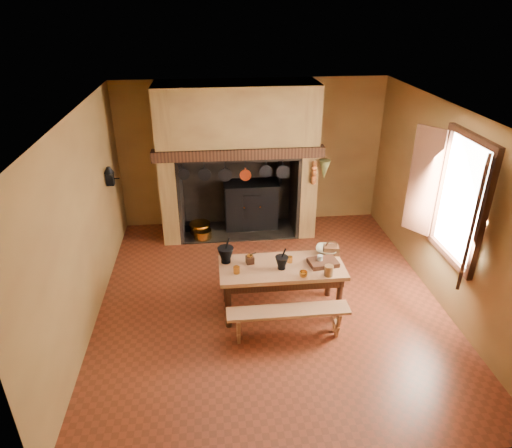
{
  "coord_description": "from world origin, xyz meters",
  "views": [
    {
      "loc": [
        -0.79,
        -5.57,
        4.09
      ],
      "look_at": [
        -0.18,
        0.3,
        1.13
      ],
      "focal_mm": 32.0,
      "sensor_mm": 36.0,
      "label": 1
    }
  ],
  "objects_px": {
    "work_table": "(282,273)",
    "bench_front": "(288,317)",
    "coffee_grinder": "(250,259)",
    "wicker_basket": "(331,249)",
    "mixing_bowl": "(327,250)",
    "iron_range": "(251,204)"
  },
  "relations": [
    {
      "from": "mixing_bowl",
      "to": "wicker_basket",
      "type": "relative_size",
      "value": 1.29
    },
    {
      "from": "iron_range",
      "to": "coffee_grinder",
      "type": "bearing_deg",
      "value": -95.84
    },
    {
      "from": "iron_range",
      "to": "coffee_grinder",
      "type": "distance_m",
      "value": 2.62
    },
    {
      "from": "bench_front",
      "to": "coffee_grinder",
      "type": "xyz_separation_m",
      "value": [
        -0.43,
        0.72,
        0.47
      ]
    },
    {
      "from": "iron_range",
      "to": "wicker_basket",
      "type": "xyz_separation_m",
      "value": [
        0.93,
        -2.45,
        0.33
      ]
    },
    {
      "from": "iron_range",
      "to": "mixing_bowl",
      "type": "height_order",
      "value": "iron_range"
    },
    {
      "from": "bench_front",
      "to": "wicker_basket",
      "type": "distance_m",
      "value": 1.25
    },
    {
      "from": "coffee_grinder",
      "to": "mixing_bowl",
      "type": "distance_m",
      "value": 1.15
    },
    {
      "from": "iron_range",
      "to": "work_table",
      "type": "height_order",
      "value": "iron_range"
    },
    {
      "from": "mixing_bowl",
      "to": "wicker_basket",
      "type": "xyz_separation_m",
      "value": [
        0.06,
        -0.04,
        0.03
      ]
    },
    {
      "from": "work_table",
      "to": "bench_front",
      "type": "height_order",
      "value": "work_table"
    },
    {
      "from": "bench_front",
      "to": "wicker_basket",
      "type": "relative_size",
      "value": 6.62
    },
    {
      "from": "iron_range",
      "to": "bench_front",
      "type": "height_order",
      "value": "iron_range"
    },
    {
      "from": "work_table",
      "to": "iron_range",
      "type": "bearing_deg",
      "value": 93.51
    },
    {
      "from": "bench_front",
      "to": "mixing_bowl",
      "type": "bearing_deg",
      "value": 51.99
    },
    {
      "from": "work_table",
      "to": "bench_front",
      "type": "bearing_deg",
      "value": -90.0
    },
    {
      "from": "coffee_grinder",
      "to": "wicker_basket",
      "type": "bearing_deg",
      "value": -3.67
    },
    {
      "from": "work_table",
      "to": "wicker_basket",
      "type": "bearing_deg",
      "value": 18.82
    },
    {
      "from": "mixing_bowl",
      "to": "iron_range",
      "type": "bearing_deg",
      "value": 109.93
    },
    {
      "from": "coffee_grinder",
      "to": "wicker_basket",
      "type": "height_order",
      "value": "wicker_basket"
    },
    {
      "from": "iron_range",
      "to": "wicker_basket",
      "type": "distance_m",
      "value": 2.64
    },
    {
      "from": "coffee_grinder",
      "to": "bench_front",
      "type": "bearing_deg",
      "value": -69.4
    }
  ]
}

